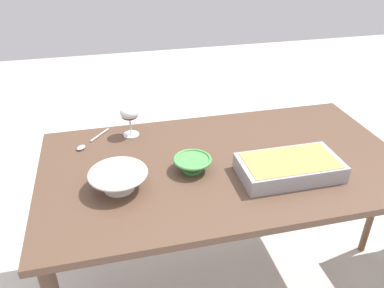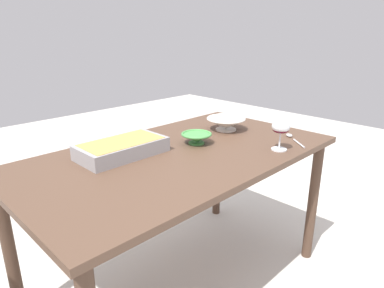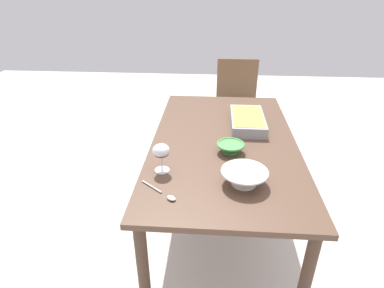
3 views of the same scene
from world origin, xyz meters
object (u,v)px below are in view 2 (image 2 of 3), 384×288
(casserole_dish, at_px, (122,147))
(wine_glass, at_px, (281,128))
(serving_spoon, at_px, (292,138))
(mixing_bowl, at_px, (196,137))
(small_bowl, at_px, (226,123))
(dining_table, at_px, (180,169))

(casserole_dish, bearing_deg, wine_glass, -39.15)
(wine_glass, relative_size, serving_spoon, 0.82)
(casserole_dish, height_order, serving_spoon, casserole_dish)
(mixing_bowl, bearing_deg, casserole_dish, 161.56)
(casserole_dish, distance_m, mixing_bowl, 0.38)
(wine_glass, xyz_separation_m, serving_spoon, (0.20, 0.04, -0.10))
(mixing_bowl, height_order, small_bowl, small_bowl)
(casserole_dish, relative_size, small_bowl, 1.78)
(dining_table, relative_size, small_bowl, 6.82)
(wine_glass, xyz_separation_m, casserole_dish, (-0.57, 0.46, -0.07))
(dining_table, relative_size, casserole_dish, 3.82)
(dining_table, height_order, mixing_bowl, mixing_bowl)
(dining_table, bearing_deg, small_bowl, 10.92)
(mixing_bowl, bearing_deg, serving_spoon, -36.17)
(mixing_bowl, relative_size, small_bowl, 0.70)
(casserole_dish, relative_size, mixing_bowl, 2.56)
(small_bowl, bearing_deg, wine_glass, -101.83)
(casserole_dish, xyz_separation_m, small_bowl, (0.65, -0.07, 0.00))
(wine_glass, relative_size, mixing_bowl, 0.96)
(dining_table, distance_m, small_bowl, 0.46)
(mixing_bowl, distance_m, serving_spoon, 0.51)
(dining_table, distance_m, mixing_bowl, 0.19)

